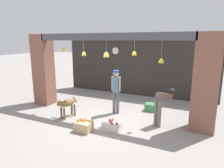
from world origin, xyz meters
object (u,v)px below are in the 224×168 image
at_px(produce_box_green, 151,107).
at_px(water_bottle, 92,122).
at_px(fruit_crate_oranges, 84,126).
at_px(shopkeeper, 116,89).
at_px(fruit_crate_apples, 112,126).
at_px(wall_clock, 115,51).
at_px(worker_stooping, 163,102).
at_px(dog, 67,104).

height_order(produce_box_green, water_bottle, water_bottle).
xyz_separation_m(fruit_crate_oranges, water_bottle, (0.07, 0.39, -0.02)).
height_order(shopkeeper, fruit_crate_apples, shopkeeper).
relative_size(produce_box_green, wall_clock, 1.18).
relative_size(shopkeeper, fruit_crate_oranges, 3.31).
xyz_separation_m(worker_stooping, produce_box_green, (-0.64, 1.10, -0.61)).
relative_size(worker_stooping, produce_box_green, 2.72).
relative_size(fruit_crate_apples, water_bottle, 1.78).
bearing_deg(shopkeeper, wall_clock, -68.43).
height_order(fruit_crate_oranges, water_bottle, fruit_crate_oranges).
relative_size(dog, shopkeeper, 0.56).
bearing_deg(shopkeeper, fruit_crate_apples, 106.45).
distance_m(dog, fruit_crate_apples, 1.87).
xyz_separation_m(produce_box_green, water_bottle, (-1.30, -2.18, -0.00)).
distance_m(dog, shopkeeper, 1.81).
bearing_deg(worker_stooping, produce_box_green, 145.31).
height_order(fruit_crate_oranges, fruit_crate_apples, fruit_crate_oranges).
distance_m(shopkeeper, fruit_crate_oranges, 1.95).
distance_m(fruit_crate_apples, wall_clock, 4.80).
height_order(dog, worker_stooping, worker_stooping).
relative_size(shopkeeper, water_bottle, 5.41).
height_order(dog, water_bottle, dog).
bearing_deg(worker_stooping, wall_clock, 159.95).
distance_m(fruit_crate_oranges, fruit_crate_apples, 0.85).
relative_size(fruit_crate_oranges, produce_box_green, 1.17).
height_order(fruit_crate_apples, wall_clock, wall_clock).
distance_m(fruit_crate_oranges, produce_box_green, 2.90).
height_order(worker_stooping, fruit_crate_apples, worker_stooping).
relative_size(shopkeeper, wall_clock, 4.57).
distance_m(shopkeeper, water_bottle, 1.60).
bearing_deg(water_bottle, fruit_crate_apples, 4.36).
xyz_separation_m(worker_stooping, fruit_crate_apples, (-1.28, -1.03, -0.62)).
bearing_deg(water_bottle, fruit_crate_oranges, -99.76).
distance_m(shopkeeper, fruit_crate_apples, 1.62).
xyz_separation_m(fruit_crate_apples, wall_clock, (-1.70, 4.02, 2.00)).
xyz_separation_m(shopkeeper, water_bottle, (-0.19, -1.37, -0.80)).
xyz_separation_m(worker_stooping, wall_clock, (-2.98, 2.99, 1.37)).
bearing_deg(water_bottle, wall_clock, 104.35).
relative_size(shopkeeper, worker_stooping, 1.43).
bearing_deg(water_bottle, worker_stooping, 29.04).
height_order(water_bottle, wall_clock, wall_clock).
xyz_separation_m(shopkeeper, wall_clock, (-1.23, 2.70, 1.19)).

